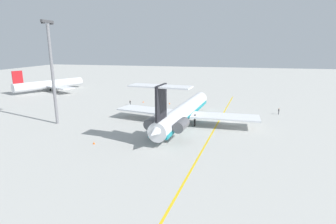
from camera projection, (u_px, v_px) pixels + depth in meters
ground at (230, 122)px, 68.28m from camera, size 357.76×357.76×0.00m
main_jetliner at (183, 112)px, 64.54m from camera, size 40.43×35.76×11.77m
airliner_mid_left at (52, 84)px, 114.84m from camera, size 29.27×29.59×9.31m
ground_crew_near_nose at (279, 110)px, 75.05m from camera, size 0.46×0.29×1.82m
ground_crew_near_tail at (130, 102)px, 86.64m from camera, size 0.27×0.40×1.70m
safety_cone_nose at (94, 143)px, 52.56m from camera, size 0.40×0.40×0.55m
safety_cone_wingtip at (169, 103)px, 88.49m from camera, size 0.40×0.40×0.55m
safety_cone_tail at (143, 102)px, 91.02m from camera, size 0.40×0.40×0.55m
taxiway_centreline at (216, 126)px, 64.61m from camera, size 80.04×8.31×0.01m
light_mast at (52, 69)px, 63.37m from camera, size 4.00×0.70×24.34m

